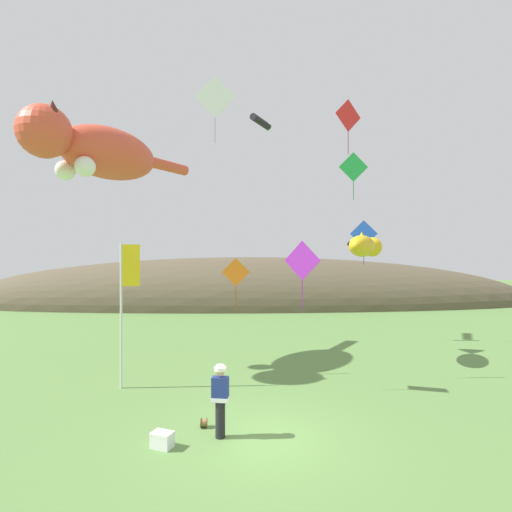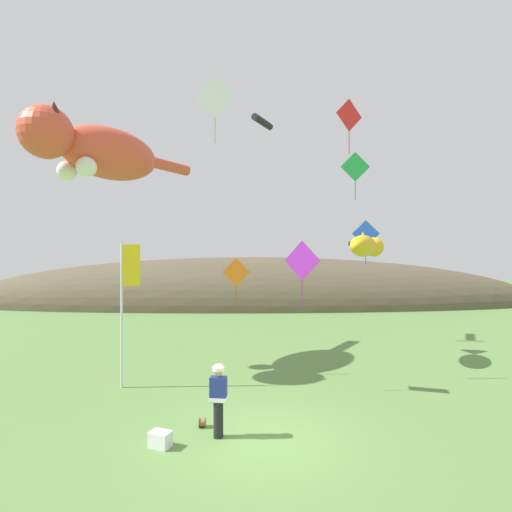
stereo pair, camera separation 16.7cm
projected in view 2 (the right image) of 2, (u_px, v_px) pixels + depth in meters
ground_plane at (259, 439)px, 9.64m from camera, size 120.00×120.00×0.00m
distant_hill_ridge at (251, 304)px, 36.24m from camera, size 52.65×11.76×8.54m
festival_attendant at (218, 398)px, 9.75m from camera, size 0.46×0.32×1.77m
kite_spool at (202, 422)px, 10.32m from camera, size 0.17×0.24×0.24m
picnic_cooler at (160, 439)px, 9.25m from camera, size 0.58×0.49×0.36m
festival_banner_pole at (126, 293)px, 13.41m from camera, size 0.66×0.08×4.87m
kite_giant_cat at (98, 151)px, 15.97m from camera, size 5.24×7.01×2.47m
kite_fish_windsock at (365, 246)px, 16.85m from camera, size 2.44×3.39×1.04m
kite_tube_streamer at (263, 122)px, 21.21m from camera, size 1.26×1.85×0.44m
kite_diamond_white at (215, 97)px, 13.96m from camera, size 1.45×0.05×2.35m
kite_diamond_green at (355, 167)px, 20.02m from camera, size 1.49×0.04×2.39m
kite_diamond_blue at (366, 234)px, 20.41m from camera, size 1.37×0.26×2.29m
kite_diamond_violet at (302, 261)px, 12.99m from camera, size 1.08×0.74×2.20m
kite_diamond_red at (349, 115)px, 15.82m from camera, size 1.17×0.61×2.21m
kite_diamond_orange at (236, 273)px, 14.77m from camera, size 1.05×0.06×1.95m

